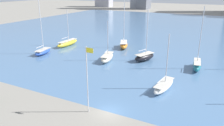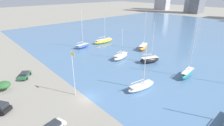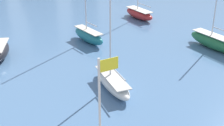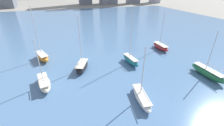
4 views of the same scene
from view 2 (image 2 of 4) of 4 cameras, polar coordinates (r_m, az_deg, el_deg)
The scene contains 12 objects.
ground_plane at distance 39.40m, azimuth -7.92°, elevation -11.30°, with size 500.00×500.00×0.00m, color gray.
harbor_water at distance 94.21m, azimuth 30.30°, elevation 6.23°, with size 180.00×140.00×0.00m.
flag_pole at distance 38.23m, azimuth -12.49°, elevation -2.95°, with size 1.24×0.14×10.42m.
yard_shrub at distance 48.28m, azimuth -32.00°, elevation -6.16°, with size 3.17×3.17×2.17m.
sailboat_white at distance 42.25m, azimuth 9.56°, elevation -7.52°, with size 3.08×8.08×10.52m.
sailboat_blue at distance 72.44m, azimuth -9.68°, elevation 5.59°, with size 3.62×6.94×15.24m.
sailboat_teal at distance 51.32m, azimuth 23.39°, elevation -3.14°, with size 2.60×7.29×14.40m.
sailboat_cream at distance 59.57m, azimuth 2.87°, elevation 2.17°, with size 3.74×7.65×10.29m.
sailboat_yellow at distance 78.03m, azimuth -2.76°, elevation 7.21°, with size 2.28×9.70×11.47m.
sailboat_black at distance 57.71m, azimuth 12.16°, elevation 1.06°, with size 4.87×7.17×13.13m.
sailboat_orange at distance 70.25m, azimuth 10.16°, elevation 5.21°, with size 5.01×7.55×14.56m.
parked_sedan_green at distance 52.69m, azimuth -26.67°, elevation -3.47°, with size 5.07×4.36×1.50m.
Camera 2 is at (27.75, -17.31, 21.97)m, focal length 28.00 mm.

